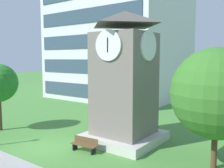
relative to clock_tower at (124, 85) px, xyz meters
name	(u,v)px	position (x,y,z in m)	size (l,w,h in m)	color
ground_plane	(43,147)	(-3.60, -4.23, -3.98)	(160.00, 160.00, 0.00)	#4C893D
kerb_strip	(3,161)	(-3.60, -6.99, -3.98)	(120.00, 1.60, 0.01)	#9E9E99
office_building	(120,1)	(-12.28, 17.18, 10.42)	(17.82, 15.23, 28.80)	silver
clock_tower	(124,85)	(0.00, 0.00, 0.00)	(4.81, 4.81, 9.02)	slate
park_bench	(85,144)	(-0.91, -3.12, -3.52)	(1.84, 0.65, 0.88)	brown
tree_streetside	(217,93)	(6.27, -0.82, 0.06)	(4.78, 4.78, 6.43)	#513823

